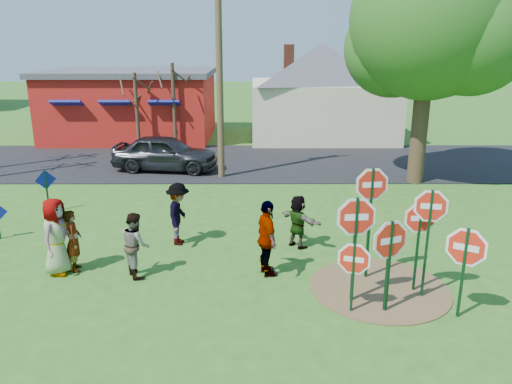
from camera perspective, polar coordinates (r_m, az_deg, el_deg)
ground at (r=12.74m, az=-7.51°, el=-8.81°), size 120.00×120.00×0.00m
road at (r=23.58m, az=-4.09°, el=3.45°), size 120.00×7.50×0.04m
dirt_patch at (r=12.09m, az=13.92°, el=-10.61°), size 3.20×3.20×0.03m
red_building at (r=30.42m, az=-13.89°, el=9.78°), size 9.40×7.69×3.90m
cream_house at (r=29.74m, az=7.50°, el=11.83°), size 9.40×9.40×6.50m
stop_sign_a at (r=10.55m, az=11.10°, el=-8.04°), size 0.89×0.29×1.68m
stop_sign_b at (r=11.78m, az=13.03°, el=-0.38°), size 1.05×0.16×2.87m
stop_sign_c at (r=11.29m, az=19.22°, el=-2.93°), size 0.96×0.21×2.63m
stop_sign_d at (r=11.59m, az=18.19°, el=-3.65°), size 0.94×0.09×2.24m
stop_sign_e at (r=10.58m, az=15.05°, el=-6.10°), size 1.06×0.45×2.19m
stop_sign_f at (r=10.89m, az=22.83°, el=-6.40°), size 0.95×0.58×2.10m
stop_sign_g at (r=10.73m, az=11.33°, el=-3.89°), size 1.15×0.12×2.54m
blue_diamond_d at (r=17.86m, az=-22.85°, el=0.65°), size 0.58×0.36×1.45m
person_a at (r=13.04m, az=-21.84°, el=-4.73°), size 0.80×1.05×1.92m
person_b at (r=13.11m, az=-20.12°, el=-5.24°), size 0.53×0.66×1.58m
person_c at (r=12.42m, az=-13.60°, el=-5.83°), size 0.91×0.97×1.60m
person_d at (r=14.04m, az=-8.85°, el=-2.49°), size 0.72×1.18×1.76m
person_e at (r=12.01m, az=1.27°, el=-5.34°), size 0.76×1.20×1.90m
person_f at (r=13.75m, az=4.81°, el=-3.37°), size 1.26×1.31×1.49m
suv at (r=22.13m, az=-10.32°, el=4.43°), size 4.74×2.43×1.54m
utility_pole at (r=20.26m, az=-4.21°, el=14.21°), size 2.04×0.77×8.65m
leafy_tree at (r=20.48m, az=19.58°, el=17.18°), size 6.47×5.90×9.19m
bare_tree_east at (r=26.18m, az=-13.53°, el=10.06°), size 1.80×1.80×3.98m
bare_tree_extra at (r=26.07m, az=-9.42°, el=10.93°), size 1.80×1.80×4.44m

